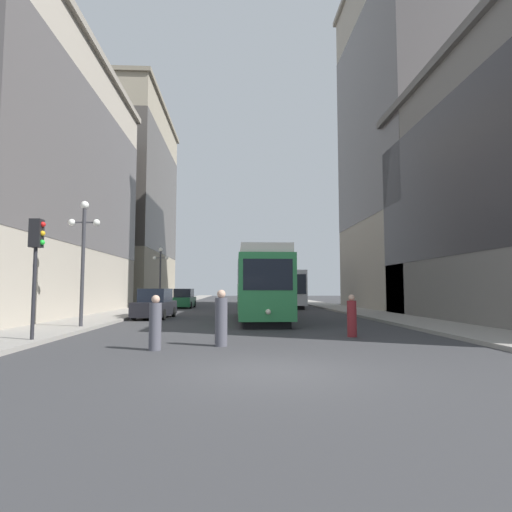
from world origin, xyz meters
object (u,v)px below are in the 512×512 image
(traffic_light_near_left, at_px, (36,246))
(parked_car_left_near, at_px, (184,299))
(parked_car_left_mid, at_px, (155,304))
(transit_bus, at_px, (285,287))
(lamp_post_left_near, at_px, (83,244))
(streetcar, at_px, (260,284))
(lamp_post_left_far, at_px, (160,268))
(pedestrian_crossing_far, at_px, (352,317))
(pedestrian_crossing_near, at_px, (221,320))
(pedestrian_on_sidewalk, at_px, (155,324))

(traffic_light_near_left, bearing_deg, parked_car_left_near, 86.29)
(parked_car_left_mid, bearing_deg, transit_bus, 60.46)
(parked_car_left_near, relative_size, traffic_light_near_left, 1.22)
(lamp_post_left_near, bearing_deg, traffic_light_near_left, -87.42)
(streetcar, xyz_separation_m, lamp_post_left_far, (-8.29, 13.63, 1.62))
(streetcar, distance_m, lamp_post_left_near, 10.05)
(streetcar, height_order, transit_bus, streetcar)
(lamp_post_left_near, bearing_deg, pedestrian_crossing_far, -16.33)
(lamp_post_left_near, relative_size, lamp_post_left_far, 1.04)
(lamp_post_left_far, bearing_deg, parked_car_left_near, 47.95)
(lamp_post_left_far, bearing_deg, parked_car_left_mid, -81.01)
(transit_bus, relative_size, parked_car_left_near, 2.60)
(pedestrian_crossing_near, height_order, pedestrian_crossing_far, pedestrian_crossing_near)
(streetcar, height_order, parked_car_left_mid, streetcar)
(transit_bus, distance_m, parked_car_left_near, 10.05)
(transit_bus, xyz_separation_m, parked_car_left_mid, (-9.87, -15.65, -1.10))
(parked_car_left_mid, xyz_separation_m, pedestrian_crossing_near, (4.51, -12.66, -0.02))
(streetcar, height_order, lamp_post_left_far, lamp_post_left_far)
(lamp_post_left_far, bearing_deg, pedestrian_on_sidewalk, -79.99)
(pedestrian_crossing_far, bearing_deg, parked_car_left_near, 135.16)
(pedestrian_crossing_near, height_order, pedestrian_on_sidewalk, pedestrian_crossing_near)
(traffic_light_near_left, bearing_deg, pedestrian_crossing_near, -7.27)
(parked_car_left_mid, xyz_separation_m, lamp_post_left_far, (-1.90, 12.01, 2.87))
(parked_car_left_mid, height_order, pedestrian_crossing_far, parked_car_left_mid)
(parked_car_left_mid, relative_size, pedestrian_on_sidewalk, 2.98)
(pedestrian_on_sidewalk, bearing_deg, parked_car_left_near, -47.52)
(parked_car_left_mid, bearing_deg, streetcar, -11.52)
(pedestrian_crossing_near, xyz_separation_m, pedestrian_crossing_far, (4.85, 2.32, -0.09))
(traffic_light_near_left, distance_m, lamp_post_left_far, 23.89)
(streetcar, relative_size, pedestrian_on_sidewalk, 7.51)
(transit_bus, xyz_separation_m, pedestrian_on_sidewalk, (-7.29, -29.08, -1.19))
(transit_bus, xyz_separation_m, lamp_post_left_far, (-11.78, -3.63, 1.77))
(traffic_light_near_left, bearing_deg, streetcar, 51.77)
(traffic_light_near_left, bearing_deg, lamp_post_left_far, 90.52)
(parked_car_left_mid, distance_m, pedestrian_crossing_near, 13.43)
(pedestrian_crossing_near, bearing_deg, transit_bus, -120.98)
(parked_car_left_near, bearing_deg, pedestrian_on_sidewalk, -83.21)
(lamp_post_left_far, bearing_deg, traffic_light_near_left, -89.48)
(parked_car_left_near, xyz_separation_m, pedestrian_on_sidewalk, (2.59, -27.56, -0.09))
(pedestrian_crossing_near, xyz_separation_m, traffic_light_near_left, (-6.19, 0.79, 2.39))
(streetcar, relative_size, parked_car_left_near, 2.52)
(parked_car_left_mid, relative_size, lamp_post_left_far, 0.89)
(streetcar, height_order, parked_car_left_near, streetcar)
(streetcar, distance_m, pedestrian_on_sidewalk, 12.48)
(parked_car_left_near, height_order, lamp_post_left_far, lamp_post_left_far)
(streetcar, xyz_separation_m, pedestrian_on_sidewalk, (-3.80, -11.81, -1.35))
(pedestrian_crossing_near, distance_m, pedestrian_crossing_far, 5.38)
(pedestrian_crossing_far, relative_size, lamp_post_left_far, 0.29)
(parked_car_left_near, distance_m, lamp_post_left_far, 4.04)
(streetcar, bearing_deg, parked_car_left_mid, 165.77)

